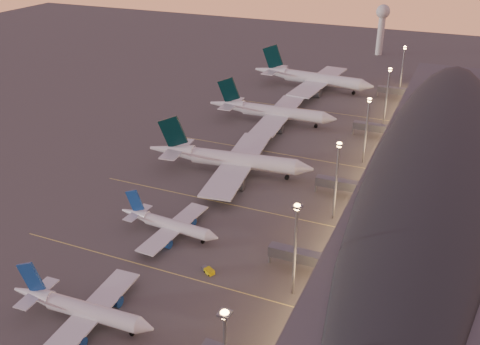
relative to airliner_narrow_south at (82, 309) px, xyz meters
name	(u,v)px	position (x,y,z in m)	size (l,w,h in m)	color
ground	(169,260)	(5.91, 29.41, -3.52)	(700.00, 700.00, 0.00)	#474542
airliner_narrow_south	(82,309)	(0.00, 0.00, 0.00)	(38.11, 34.03, 13.62)	silver
airliner_narrow_north	(168,224)	(-0.84, 41.16, -0.39)	(33.87, 30.28, 12.10)	silver
airliner_wide_near	(229,159)	(-1.51, 86.31, 1.62)	(62.46, 57.34, 19.98)	silver
airliner_wide_mid	(272,112)	(-5.47, 141.35, 1.40)	(59.71, 54.43, 19.11)	silver
airliner_wide_far	(312,78)	(-3.37, 198.19, 2.04)	(67.58, 61.74, 21.62)	silver
terminal_building	(433,166)	(67.74, 101.88, 5.26)	(56.35, 255.00, 17.46)	#48484C
light_masts	(356,138)	(41.91, 94.41, 14.03)	(2.20, 217.20, 25.90)	slate
radar_tower	(382,21)	(15.91, 289.41, 18.35)	(9.00, 9.00, 32.50)	silver
lane_markings	(229,196)	(5.91, 69.41, -3.51)	(90.00, 180.36, 0.00)	#D8C659
baggage_tug_c	(208,271)	(18.53, 28.62, -2.95)	(4.47, 3.50, 1.26)	#DAC307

